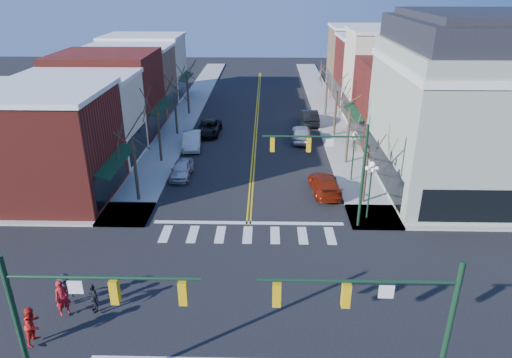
# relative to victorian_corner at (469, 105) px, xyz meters

# --- Properties ---
(ground) EXTENTS (160.00, 160.00, 0.00)m
(ground) POSITION_rel_victorian_corner_xyz_m (-16.50, -14.50, -6.66)
(ground) COLOR black
(ground) RESTS_ON ground
(sidewalk_left) EXTENTS (3.50, 70.00, 0.15)m
(sidewalk_left) POSITION_rel_victorian_corner_xyz_m (-25.25, 5.50, -6.58)
(sidewalk_left) COLOR #9E9B93
(sidewalk_left) RESTS_ON ground
(sidewalk_right) EXTENTS (3.50, 70.00, 0.15)m
(sidewalk_right) POSITION_rel_victorian_corner_xyz_m (-7.75, 5.50, -6.58)
(sidewalk_right) COLOR #9E9B93
(sidewalk_right) RESTS_ON ground
(bldg_left_brick_a) EXTENTS (10.00, 8.50, 8.00)m
(bldg_left_brick_a) POSITION_rel_victorian_corner_xyz_m (-32.00, -2.75, -2.66)
(bldg_left_brick_a) COLOR maroon
(bldg_left_brick_a) RESTS_ON ground
(bldg_left_stucco_a) EXTENTS (10.00, 7.00, 7.50)m
(bldg_left_stucco_a) POSITION_rel_victorian_corner_xyz_m (-32.00, 5.00, -2.91)
(bldg_left_stucco_a) COLOR beige
(bldg_left_stucco_a) RESTS_ON ground
(bldg_left_brick_b) EXTENTS (10.00, 9.00, 8.50)m
(bldg_left_brick_b) POSITION_rel_victorian_corner_xyz_m (-32.00, 13.00, -2.41)
(bldg_left_brick_b) COLOR maroon
(bldg_left_brick_b) RESTS_ON ground
(bldg_left_tan) EXTENTS (10.00, 7.50, 7.80)m
(bldg_left_tan) POSITION_rel_victorian_corner_xyz_m (-32.00, 21.25, -2.76)
(bldg_left_tan) COLOR #937251
(bldg_left_tan) RESTS_ON ground
(bldg_left_stucco_b) EXTENTS (10.00, 8.00, 8.20)m
(bldg_left_stucco_b) POSITION_rel_victorian_corner_xyz_m (-32.00, 29.00, -2.56)
(bldg_left_stucco_b) COLOR beige
(bldg_left_stucco_b) RESTS_ON ground
(bldg_right_brick_a) EXTENTS (10.00, 8.50, 8.00)m
(bldg_right_brick_a) POSITION_rel_victorian_corner_xyz_m (-1.00, 11.25, -2.66)
(bldg_right_brick_a) COLOR maroon
(bldg_right_brick_a) RESTS_ON ground
(bldg_right_stucco) EXTENTS (10.00, 7.00, 10.00)m
(bldg_right_stucco) POSITION_rel_victorian_corner_xyz_m (-1.00, 19.00, -1.66)
(bldg_right_stucco) COLOR beige
(bldg_right_stucco) RESTS_ON ground
(bldg_right_brick_b) EXTENTS (10.00, 8.00, 8.50)m
(bldg_right_brick_b) POSITION_rel_victorian_corner_xyz_m (-1.00, 26.50, -2.41)
(bldg_right_brick_b) COLOR maroon
(bldg_right_brick_b) RESTS_ON ground
(bldg_right_tan) EXTENTS (10.00, 8.00, 9.00)m
(bldg_right_tan) POSITION_rel_victorian_corner_xyz_m (-1.00, 34.50, -2.16)
(bldg_right_tan) COLOR #937251
(bldg_right_tan) RESTS_ON ground
(victorian_corner) EXTENTS (12.25, 14.25, 13.30)m
(victorian_corner) POSITION_rel_victorian_corner_xyz_m (0.00, 0.00, 0.00)
(victorian_corner) COLOR #96A48E
(victorian_corner) RESTS_ON ground
(traffic_mast_near_left) EXTENTS (6.60, 0.28, 7.20)m
(traffic_mast_near_left) POSITION_rel_victorian_corner_xyz_m (-22.05, -21.90, -1.95)
(traffic_mast_near_left) COLOR #14331E
(traffic_mast_near_left) RESTS_ON ground
(traffic_mast_near_right) EXTENTS (6.60, 0.28, 7.20)m
(traffic_mast_near_right) POSITION_rel_victorian_corner_xyz_m (-10.95, -21.90, -1.95)
(traffic_mast_near_right) COLOR #14331E
(traffic_mast_near_right) RESTS_ON ground
(traffic_mast_far_right) EXTENTS (6.60, 0.28, 7.20)m
(traffic_mast_far_right) POSITION_rel_victorian_corner_xyz_m (-10.95, -7.10, -1.95)
(traffic_mast_far_right) COLOR #14331E
(traffic_mast_far_right) RESTS_ON ground
(lamppost_corner) EXTENTS (0.36, 0.36, 4.33)m
(lamppost_corner) POSITION_rel_victorian_corner_xyz_m (-8.30, -6.00, -3.70)
(lamppost_corner) COLOR #14331E
(lamppost_corner) RESTS_ON ground
(lamppost_midblock) EXTENTS (0.36, 0.36, 4.33)m
(lamppost_midblock) POSITION_rel_victorian_corner_xyz_m (-8.30, 0.50, -3.70)
(lamppost_midblock) COLOR #14331E
(lamppost_midblock) RESTS_ON ground
(tree_left_a) EXTENTS (0.24, 0.24, 4.76)m
(tree_left_a) POSITION_rel_victorian_corner_xyz_m (-24.90, -3.50, -4.28)
(tree_left_a) COLOR #382B21
(tree_left_a) RESTS_ON ground
(tree_left_b) EXTENTS (0.24, 0.24, 5.04)m
(tree_left_b) POSITION_rel_victorian_corner_xyz_m (-24.90, 4.50, -4.14)
(tree_left_b) COLOR #382B21
(tree_left_b) RESTS_ON ground
(tree_left_c) EXTENTS (0.24, 0.24, 4.55)m
(tree_left_c) POSITION_rel_victorian_corner_xyz_m (-24.90, 12.50, -4.38)
(tree_left_c) COLOR #382B21
(tree_left_c) RESTS_ON ground
(tree_left_d) EXTENTS (0.24, 0.24, 4.90)m
(tree_left_d) POSITION_rel_victorian_corner_xyz_m (-24.90, 20.50, -4.21)
(tree_left_d) COLOR #382B21
(tree_left_d) RESTS_ON ground
(tree_right_a) EXTENTS (0.24, 0.24, 4.62)m
(tree_right_a) POSITION_rel_victorian_corner_xyz_m (-8.10, -3.50, -4.35)
(tree_right_a) COLOR #382B21
(tree_right_a) RESTS_ON ground
(tree_right_b) EXTENTS (0.24, 0.24, 5.18)m
(tree_right_b) POSITION_rel_victorian_corner_xyz_m (-8.10, 4.50, -4.07)
(tree_right_b) COLOR #382B21
(tree_right_b) RESTS_ON ground
(tree_right_c) EXTENTS (0.24, 0.24, 4.83)m
(tree_right_c) POSITION_rel_victorian_corner_xyz_m (-8.10, 12.50, -4.24)
(tree_right_c) COLOR #382B21
(tree_right_c) RESTS_ON ground
(tree_right_d) EXTENTS (0.24, 0.24, 4.97)m
(tree_right_d) POSITION_rel_victorian_corner_xyz_m (-8.10, 20.50, -4.17)
(tree_right_d) COLOR #382B21
(tree_right_d) RESTS_ON ground
(car_left_near) EXTENTS (1.69, 4.04, 1.37)m
(car_left_near) POSITION_rel_victorian_corner_xyz_m (-22.44, 1.19, -5.97)
(car_left_near) COLOR silver
(car_left_near) RESTS_ON ground
(car_left_mid) EXTENTS (2.18, 4.91, 1.57)m
(car_left_mid) POSITION_rel_victorian_corner_xyz_m (-22.68, 8.40, -5.87)
(car_left_mid) COLOR silver
(car_left_mid) RESTS_ON ground
(car_left_far) EXTENTS (2.53, 5.19, 1.42)m
(car_left_far) POSITION_rel_victorian_corner_xyz_m (-21.51, 12.75, -5.95)
(car_left_far) COLOR black
(car_left_far) RESTS_ON ground
(car_right_near) EXTENTS (2.38, 5.10, 1.44)m
(car_right_near) POSITION_rel_victorian_corner_xyz_m (-10.74, -1.69, -5.94)
(car_right_near) COLOR maroon
(car_right_near) RESTS_ON ground
(car_right_mid) EXTENTS (2.26, 5.00, 1.67)m
(car_right_mid) POSITION_rel_victorian_corner_xyz_m (-11.70, 10.77, -5.82)
(car_right_mid) COLOR silver
(car_right_mid) RESTS_ON ground
(car_right_far) EXTENTS (1.94, 5.08, 1.65)m
(car_right_far) POSITION_rel_victorian_corner_xyz_m (-10.38, 16.84, -5.83)
(car_right_far) COLOR black
(car_right_far) RESTS_ON ground
(pedestrian_red_a) EXTENTS (0.82, 0.79, 1.90)m
(pedestrian_red_a) POSITION_rel_victorian_corner_xyz_m (-25.21, -16.33, -5.56)
(pedestrian_red_a) COLOR #AA1219
(pedestrian_red_a) RESTS_ON sidewalk_left
(pedestrian_red_b) EXTENTS (0.79, 0.98, 1.89)m
(pedestrian_red_b) POSITION_rel_victorian_corner_xyz_m (-25.78, -18.24, -5.56)
(pedestrian_red_b) COLOR red
(pedestrian_red_b) RESTS_ON sidewalk_left
(pedestrian_dark_a) EXTENTS (0.92, 0.92, 1.57)m
(pedestrian_dark_a) POSITION_rel_victorian_corner_xyz_m (-23.80, -16.08, -5.72)
(pedestrian_dark_a) COLOR black
(pedestrian_dark_a) RESTS_ON sidewalk_left
(pedestrian_dark_b) EXTENTS (1.26, 1.14, 1.70)m
(pedestrian_dark_b) POSITION_rel_victorian_corner_xyz_m (-25.44, -15.47, -5.66)
(pedestrian_dark_b) COLOR black
(pedestrian_dark_b) RESTS_ON sidewalk_left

